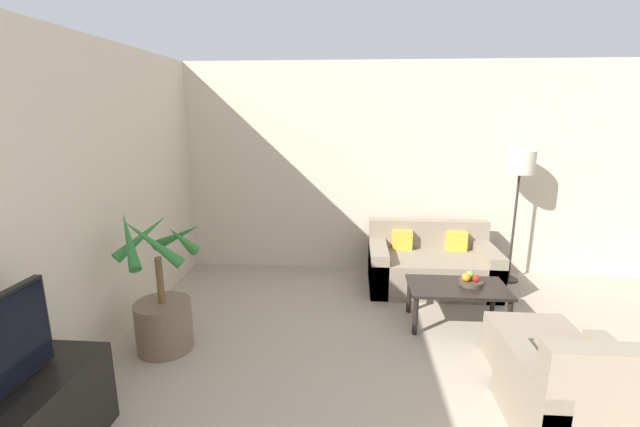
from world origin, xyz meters
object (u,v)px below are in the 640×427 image
at_px(fruit_bowl, 471,283).
at_px(ottoman, 531,346).
at_px(armchair, 577,399).
at_px(orange_fruit, 466,277).
at_px(potted_palm, 163,308).
at_px(apple_red, 476,278).
at_px(floor_lamp, 520,170).
at_px(coffee_table, 457,291).
at_px(apple_green, 470,275).
at_px(sofa_loveseat, 431,266).

height_order(fruit_bowl, ottoman, fruit_bowl).
bearing_deg(armchair, orange_fruit, 102.58).
relative_size(potted_palm, armchair, 1.57).
bearing_deg(ottoman, apple_red, 111.74).
distance_m(potted_palm, orange_fruit, 2.87).
relative_size(floor_lamp, coffee_table, 1.71).
height_order(floor_lamp, ottoman, floor_lamp).
distance_m(potted_palm, fruit_bowl, 2.93).
height_order(coffee_table, orange_fruit, orange_fruit).
relative_size(coffee_table, apple_green, 11.78).
relative_size(apple_red, armchair, 0.08).
relative_size(fruit_bowl, apple_red, 3.29).
bearing_deg(fruit_bowl, ottoman, -66.01).
bearing_deg(fruit_bowl, armchair, -79.67).
height_order(fruit_bowl, orange_fruit, orange_fruit).
xyz_separation_m(fruit_bowl, apple_red, (0.04, -0.02, 0.06)).
bearing_deg(armchair, fruit_bowl, 100.33).
height_order(sofa_loveseat, apple_red, sofa_loveseat).
relative_size(coffee_table, fruit_bowl, 4.18).
xyz_separation_m(orange_fruit, ottoman, (0.38, -0.70, -0.31)).
distance_m(apple_red, ottoman, 0.82).
distance_m(sofa_loveseat, coffee_table, 0.95).
bearing_deg(floor_lamp, ottoman, -104.15).
bearing_deg(potted_palm, coffee_table, 13.54).
height_order(potted_palm, coffee_table, potted_palm).
height_order(sofa_loveseat, coffee_table, sofa_loveseat).
relative_size(apple_green, ottoman, 0.12).
bearing_deg(ottoman, armchair, -93.03).
distance_m(apple_green, armchair, 1.63).
distance_m(orange_fruit, armchair, 1.56).
xyz_separation_m(coffee_table, orange_fruit, (0.08, 0.01, 0.14)).
bearing_deg(apple_green, potted_palm, -165.31).
bearing_deg(ottoman, potted_palm, 179.40).
bearing_deg(apple_red, apple_green, 121.10).
distance_m(sofa_loveseat, fruit_bowl, 0.94).
bearing_deg(fruit_bowl, apple_green, 92.95).
relative_size(apple_red, orange_fruit, 0.82).
relative_size(sofa_loveseat, armchair, 1.79).
height_order(apple_red, apple_green, apple_green).
distance_m(sofa_loveseat, floor_lamp, 1.56).
height_order(sofa_loveseat, ottoman, sofa_loveseat).
distance_m(fruit_bowl, apple_red, 0.07).
xyz_separation_m(floor_lamp, ottoman, (-0.48, -1.91, -1.22)).
xyz_separation_m(sofa_loveseat, fruit_bowl, (0.22, -0.90, 0.17)).
relative_size(potted_palm, coffee_table, 1.35).
bearing_deg(potted_palm, floor_lamp, 27.16).
relative_size(potted_palm, apple_red, 18.58).
bearing_deg(sofa_loveseat, floor_lamp, 15.19).
height_order(apple_green, ottoman, apple_green).
relative_size(coffee_table, ottoman, 1.44).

